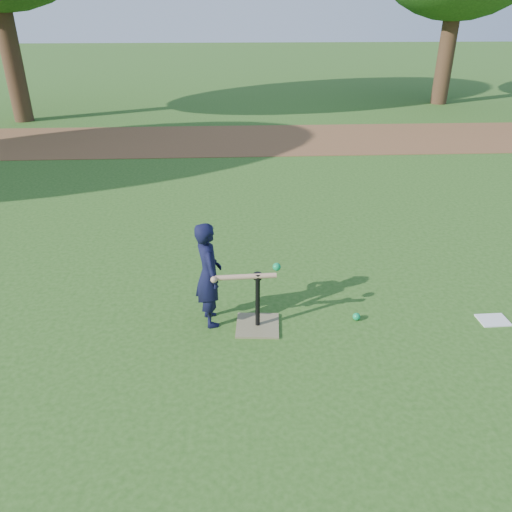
{
  "coord_description": "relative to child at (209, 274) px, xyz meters",
  "views": [
    {
      "loc": [
        -0.33,
        -4.39,
        2.94
      ],
      "look_at": [
        -0.09,
        0.09,
        0.65
      ],
      "focal_mm": 35.0,
      "sensor_mm": 36.0,
      "label": 1
    }
  ],
  "objects": [
    {
      "name": "clipboard",
      "position": [
        2.92,
        -0.15,
        -0.54
      ],
      "size": [
        0.31,
        0.24,
        0.01
      ],
      "primitive_type": "cube",
      "rotation": [
        0.0,
        0.0,
        0.03
      ],
      "color": "white",
      "rests_on": "ground"
    },
    {
      "name": "swing_action",
      "position": [
        0.39,
        -0.13,
        0.06
      ],
      "size": [
        0.68,
        0.2,
        0.13
      ],
      "color": "tan",
      "rests_on": "ground"
    },
    {
      "name": "wiffle_ball_ground",
      "position": [
        1.5,
        -0.06,
        -0.51
      ],
      "size": [
        0.08,
        0.08,
        0.08
      ],
      "primitive_type": "sphere",
      "color": "#0D9750",
      "rests_on": "ground"
    },
    {
      "name": "batting_tee",
      "position": [
        0.48,
        -0.12,
        -0.44
      ],
      "size": [
        0.46,
        0.46,
        0.61
      ],
      "color": "olive",
      "rests_on": "ground"
    },
    {
      "name": "ground",
      "position": [
        0.56,
        0.08,
        -0.55
      ],
      "size": [
        80.0,
        80.0,
        0.0
      ],
      "primitive_type": "plane",
      "color": "#285116",
      "rests_on": "ground"
    },
    {
      "name": "dirt_strip",
      "position": [
        0.56,
        7.58,
        -0.54
      ],
      "size": [
        24.0,
        3.0,
        0.01
      ],
      "primitive_type": "cube",
      "color": "brown",
      "rests_on": "ground"
    },
    {
      "name": "child",
      "position": [
        0.0,
        0.0,
        0.0
      ],
      "size": [
        0.36,
        0.45,
        1.1
      ],
      "primitive_type": "imported",
      "rotation": [
        0.0,
        0.0,
        1.83
      ],
      "color": "black",
      "rests_on": "ground"
    }
  ]
}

